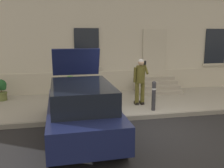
% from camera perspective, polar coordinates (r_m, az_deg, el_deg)
% --- Properties ---
extents(ground_plane, '(80.00, 80.00, 0.00)m').
position_cam_1_polar(ground_plane, '(7.37, 8.30, -10.63)').
color(ground_plane, '#232326').
extents(sidewalk, '(24.00, 3.60, 0.15)m').
position_cam_1_polar(sidewalk, '(9.88, 2.87, -4.32)').
color(sidewalk, '#99968E').
rests_on(sidewalk, ground).
extents(curb_edge, '(24.00, 0.12, 0.15)m').
position_cam_1_polar(curb_edge, '(8.17, 6.09, -7.76)').
color(curb_edge, gray).
rests_on(curb_edge, ground).
extents(building_facade, '(24.00, 1.52, 7.50)m').
position_cam_1_polar(building_facade, '(11.98, 0.03, 16.08)').
color(building_facade, beige).
rests_on(building_facade, ground).
extents(entrance_stoop, '(1.97, 1.28, 0.64)m').
position_cam_1_polar(entrance_stoop, '(11.61, 10.39, -0.52)').
color(entrance_stoop, '#9E998E').
rests_on(entrance_stoop, sidewalk).
extents(hatchback_car_navy, '(1.87, 4.10, 2.34)m').
position_cam_1_polar(hatchback_car_navy, '(6.66, -7.16, -5.71)').
color(hatchback_car_navy, '#161E4C').
rests_on(hatchback_car_navy, ground).
extents(bollard_near_person, '(0.15, 0.15, 1.04)m').
position_cam_1_polar(bollard_near_person, '(8.59, 9.74, -2.48)').
color(bollard_near_person, '#333338').
rests_on(bollard_near_person, sidewalk).
extents(person_on_phone, '(0.51, 0.47, 1.75)m').
position_cam_1_polar(person_on_phone, '(9.12, 6.62, 1.24)').
color(person_on_phone, '#514C1E').
rests_on(person_on_phone, sidewalk).
extents(planter_olive, '(0.44, 0.44, 0.86)m').
position_cam_1_polar(planter_olive, '(10.74, -24.48, -1.16)').
color(planter_olive, '#606B38').
rests_on(planter_olive, sidewalk).
extents(planter_terracotta, '(0.44, 0.44, 0.86)m').
position_cam_1_polar(planter_terracotta, '(10.86, -9.67, -0.15)').
color(planter_terracotta, '#B25B38').
rests_on(planter_terracotta, sidewalk).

